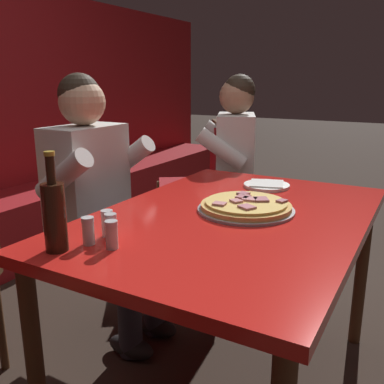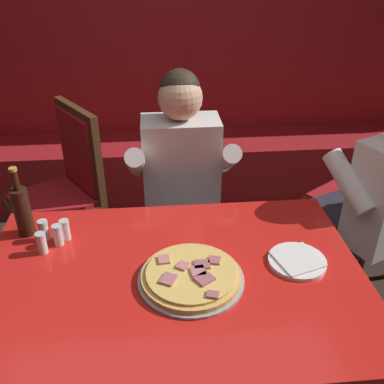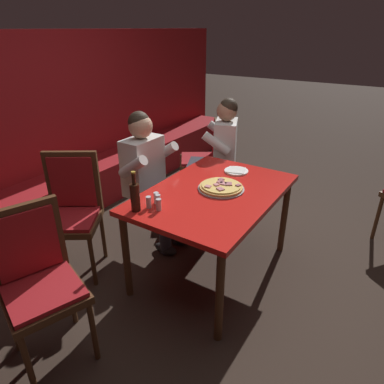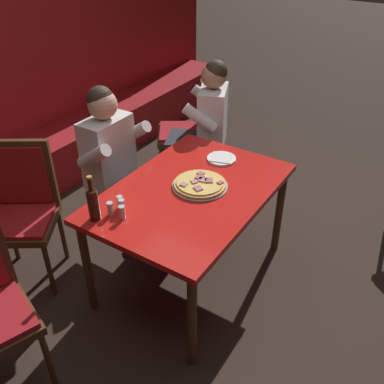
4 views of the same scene
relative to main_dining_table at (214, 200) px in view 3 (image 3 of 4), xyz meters
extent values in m
plane|color=#33261E|center=(0.00, 0.00, -0.68)|extent=(24.00, 24.00, 0.00)
cube|color=#A3191E|center=(0.00, 2.18, 0.27)|extent=(6.80, 0.16, 1.90)
cube|color=#A3191E|center=(0.00, 1.86, -0.45)|extent=(6.46, 0.48, 0.46)
cylinder|color=#4C2D19|center=(-0.61, -0.40, -0.32)|extent=(0.06, 0.06, 0.72)
cylinder|color=#4C2D19|center=(0.61, -0.40, -0.32)|extent=(0.06, 0.06, 0.72)
cylinder|color=#4C2D19|center=(-0.61, 0.40, -0.32)|extent=(0.06, 0.06, 0.72)
cylinder|color=#4C2D19|center=(0.61, 0.40, -0.32)|extent=(0.06, 0.06, 0.72)
cube|color=red|center=(0.00, 0.00, 0.06)|extent=(1.34, 0.92, 0.04)
cylinder|color=#9E9EA3|center=(0.06, -0.03, 0.08)|extent=(0.37, 0.37, 0.01)
cylinder|color=#DBA856|center=(0.06, -0.03, 0.10)|extent=(0.34, 0.34, 0.02)
cylinder|color=#E5BC5B|center=(0.06, -0.03, 0.11)|extent=(0.31, 0.31, 0.01)
cube|color=#B76670|center=(-0.02, -0.06, 0.12)|extent=(0.07, 0.07, 0.01)
cube|color=#A85B66|center=(0.10, 0.00, 0.12)|extent=(0.06, 0.05, 0.01)
cube|color=#A85B66|center=(0.12, -0.15, 0.12)|extent=(0.05, 0.04, 0.01)
cube|color=#A85B66|center=(0.15, 0.02, 0.12)|extent=(0.05, 0.05, 0.01)
cube|color=#A85B66|center=(0.10, -0.07, 0.12)|extent=(0.08, 0.08, 0.01)
cube|color=#C6757A|center=(-0.03, 0.04, 0.12)|extent=(0.04, 0.05, 0.01)
cube|color=#C6757A|center=(0.03, 0.00, 0.12)|extent=(0.05, 0.05, 0.01)
cube|color=#C6757A|center=(0.08, -0.03, 0.12)|extent=(0.05, 0.06, 0.01)
cylinder|color=white|center=(0.45, 0.03, 0.09)|extent=(0.21, 0.21, 0.01)
cube|color=white|center=(0.45, 0.03, 0.10)|extent=(0.19, 0.19, 0.01)
cylinder|color=black|center=(-0.57, 0.30, 0.18)|extent=(0.07, 0.07, 0.20)
cylinder|color=black|center=(-0.57, 0.30, 0.32)|extent=(0.03, 0.03, 0.08)
cylinder|color=#B29933|center=(-0.57, 0.30, 0.37)|extent=(0.03, 0.03, 0.01)
cylinder|color=silver|center=(-0.49, 0.26, 0.12)|extent=(0.04, 0.04, 0.07)
cylinder|color=silver|center=(-0.49, 0.26, 0.10)|extent=(0.03, 0.03, 0.04)
cylinder|color=silver|center=(-0.49, 0.26, 0.16)|extent=(0.04, 0.04, 0.01)
cylinder|color=silver|center=(-0.40, 0.25, 0.12)|extent=(0.04, 0.04, 0.07)
cylinder|color=#B23323|center=(-0.40, 0.25, 0.10)|extent=(0.03, 0.03, 0.04)
cylinder|color=silver|center=(-0.40, 0.25, 0.16)|extent=(0.04, 0.04, 0.01)
cylinder|color=silver|center=(-0.48, 0.17, 0.12)|extent=(0.04, 0.04, 0.07)
cylinder|color=#516B33|center=(-0.48, 0.17, 0.10)|extent=(0.03, 0.03, 0.04)
cylinder|color=silver|center=(-0.48, 0.17, 0.16)|extent=(0.04, 0.04, 0.01)
cylinder|color=silver|center=(-0.43, 0.22, 0.12)|extent=(0.04, 0.04, 0.07)
cylinder|color=#28231E|center=(-0.43, 0.22, 0.10)|extent=(0.03, 0.03, 0.04)
cylinder|color=silver|center=(-0.43, 0.22, 0.16)|extent=(0.04, 0.04, 0.01)
ellipsoid|color=black|center=(-0.02, 0.49, -0.64)|extent=(0.11, 0.24, 0.09)
ellipsoid|color=black|center=(0.18, 0.49, -0.64)|extent=(0.11, 0.24, 0.09)
cylinder|color=#282833|center=(-0.02, 0.49, -0.45)|extent=(0.11, 0.11, 0.43)
cylinder|color=#282833|center=(0.18, 0.49, -0.45)|extent=(0.11, 0.11, 0.43)
cube|color=#282833|center=(0.08, 0.59, -0.17)|extent=(0.34, 0.40, 0.12)
cube|color=silver|center=(0.08, 0.79, 0.10)|extent=(0.38, 0.22, 0.52)
cylinder|color=silver|center=(-0.14, 0.71, 0.18)|extent=(0.09, 0.30, 0.25)
cylinder|color=silver|center=(0.30, 0.71, 0.18)|extent=(0.09, 0.30, 0.25)
sphere|color=#D6A884|center=(0.08, 0.79, 0.46)|extent=(0.21, 0.21, 0.21)
sphere|color=#2D2319|center=(0.08, 0.80, 0.50)|extent=(0.19, 0.19, 0.19)
cylinder|color=#4C2D19|center=(1.31, -1.11, -0.45)|extent=(0.04, 0.04, 0.46)
cylinder|color=#4C2D19|center=(-1.52, 0.30, -0.45)|extent=(0.04, 0.04, 0.46)
cylinder|color=#4C2D19|center=(-1.17, 0.18, -0.45)|extent=(0.04, 0.04, 0.46)
cylinder|color=#4C2D19|center=(-1.40, 0.66, -0.45)|extent=(0.04, 0.04, 0.46)
cylinder|color=#4C2D19|center=(-1.04, 0.53, -0.45)|extent=(0.04, 0.04, 0.46)
cube|color=#4C2D19|center=(-1.28, 0.42, -0.20)|extent=(0.56, 0.56, 0.05)
cube|color=#A3191E|center=(-1.28, 0.42, -0.16)|extent=(0.52, 0.52, 0.03)
cube|color=#4C2D19|center=(-1.22, 0.61, 0.07)|extent=(0.43, 0.18, 0.49)
cube|color=#A3191E|center=(-1.22, 0.58, 0.07)|extent=(0.35, 0.14, 0.41)
cylinder|color=#4C2D19|center=(-0.89, 1.03, -0.46)|extent=(0.04, 0.04, 0.45)
cylinder|color=#4C2D19|center=(-0.68, 0.71, -0.46)|extent=(0.04, 0.04, 0.45)
cylinder|color=#4C2D19|center=(-0.57, 1.24, -0.46)|extent=(0.04, 0.04, 0.45)
cylinder|color=#4C2D19|center=(-0.36, 0.92, -0.46)|extent=(0.04, 0.04, 0.45)
cube|color=#4C2D19|center=(-0.63, 0.97, -0.21)|extent=(0.61, 0.61, 0.05)
cube|color=#A3191E|center=(-0.63, 0.97, -0.17)|extent=(0.56, 0.56, 0.03)
cube|color=#4C2D19|center=(-0.46, 1.08, 0.08)|extent=(0.28, 0.39, 0.52)
cube|color=#A3191E|center=(-0.48, 1.07, 0.08)|extent=(0.22, 0.31, 0.43)
cylinder|color=#4C2D19|center=(1.11, 1.05, -0.45)|extent=(0.04, 0.04, 0.48)
cylinder|color=#4C2D19|center=(0.80, 0.84, -0.45)|extent=(0.04, 0.04, 0.48)
cylinder|color=#4C2D19|center=(1.33, 0.74, -0.45)|extent=(0.04, 0.04, 0.48)
cylinder|color=#4C2D19|center=(1.01, 0.53, -0.45)|extent=(0.04, 0.04, 0.48)
cube|color=#4C2D19|center=(1.06, 0.79, -0.18)|extent=(0.61, 0.61, 0.05)
cube|color=#A3191E|center=(1.06, 0.79, -0.14)|extent=(0.56, 0.56, 0.03)
cube|color=#4C2D19|center=(1.17, 0.62, 0.07)|extent=(0.39, 0.28, 0.44)
cube|color=#A3191E|center=(1.16, 0.65, 0.07)|extent=(0.31, 0.22, 0.37)
ellipsoid|color=black|center=(1.00, 0.76, -0.64)|extent=(0.20, 0.26, 0.09)
ellipsoid|color=black|center=(0.82, 0.68, -0.64)|extent=(0.20, 0.26, 0.09)
cylinder|color=#282833|center=(1.00, 0.76, -0.45)|extent=(0.11, 0.11, 0.43)
cylinder|color=#282833|center=(0.82, 0.68, -0.45)|extent=(0.11, 0.11, 0.43)
cube|color=#282833|center=(0.95, 0.62, -0.17)|extent=(0.47, 0.50, 0.12)
cube|color=silver|center=(1.03, 0.44, 0.10)|extent=(0.44, 0.35, 0.52)
cylinder|color=silver|center=(1.20, 0.60, 0.18)|extent=(0.20, 0.31, 0.25)
cylinder|color=silver|center=(0.79, 0.43, 0.18)|extent=(0.20, 0.31, 0.25)
sphere|color=tan|center=(1.03, 0.44, 0.46)|extent=(0.21, 0.21, 0.21)
sphere|color=#2D2319|center=(1.03, 0.43, 0.50)|extent=(0.19, 0.19, 0.19)
camera|label=1|loc=(-1.39, -0.61, 0.57)|focal=40.00mm
camera|label=2|loc=(-0.04, -1.14, 1.08)|focal=40.00mm
camera|label=3|loc=(-2.11, -1.16, 1.23)|focal=32.00mm
camera|label=4|loc=(-1.94, -1.25, 1.60)|focal=40.00mm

